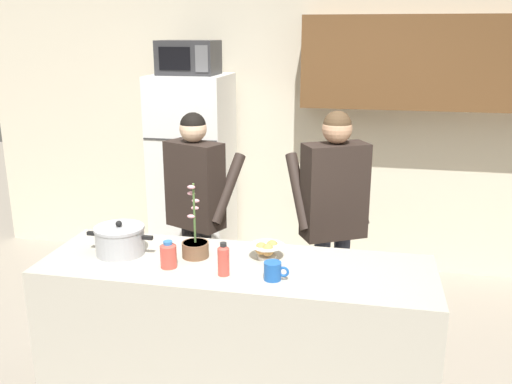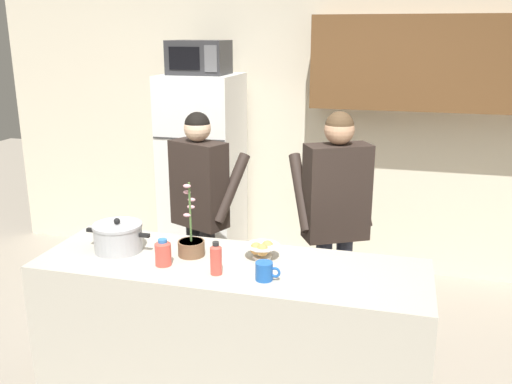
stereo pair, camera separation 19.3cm
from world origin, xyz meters
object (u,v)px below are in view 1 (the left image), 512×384
(refrigerator, at_px, (193,177))
(cooking_pot, at_px, (120,240))
(microwave, at_px, (189,58))
(potted_orchid, at_px, (195,246))
(coffee_mug, at_px, (273,271))
(bottle_near_edge, at_px, (168,254))
(bottle_mid_counter, at_px, (224,259))
(person_near_pot, at_px, (196,197))
(person_by_sink, at_px, (333,204))
(bread_bowl, at_px, (267,250))

(refrigerator, height_order, cooking_pot, refrigerator)
(microwave, height_order, potted_orchid, microwave)
(cooking_pot, distance_m, coffee_mug, 0.93)
(bottle_near_edge, xyz_separation_m, potted_orchid, (0.10, 0.17, -0.01))
(microwave, relative_size, potted_orchid, 1.12)
(bottle_mid_counter, xyz_separation_m, potted_orchid, (-0.22, 0.20, -0.02))
(refrigerator, bearing_deg, person_near_pot, -70.88)
(person_by_sink, bearing_deg, bread_bowl, -112.75)
(bottle_near_edge, bearing_deg, coffee_mug, -4.00)
(person_by_sink, bearing_deg, bottle_mid_counter, -116.24)
(bread_bowl, xyz_separation_m, potted_orchid, (-0.40, -0.05, 0.01))
(person_by_sink, bearing_deg, bottle_near_edge, -129.92)
(refrigerator, xyz_separation_m, person_by_sink, (1.30, -1.00, 0.14))
(refrigerator, height_order, person_near_pot, refrigerator)
(refrigerator, xyz_separation_m, potted_orchid, (0.59, -1.80, 0.09))
(microwave, bearing_deg, person_by_sink, -36.96)
(person_near_pot, bearing_deg, microwave, 109.55)
(bottle_near_edge, bearing_deg, person_by_sink, 50.08)
(bread_bowl, bearing_deg, coffee_mug, -72.93)
(potted_orchid, bearing_deg, person_near_pot, 107.22)
(bottle_near_edge, bearing_deg, bottle_mid_counter, -6.57)
(microwave, relative_size, cooking_pot, 1.22)
(microwave, height_order, bottle_mid_counter, microwave)
(refrigerator, distance_m, microwave, 1.03)
(bread_bowl, height_order, bottle_mid_counter, bottle_mid_counter)
(coffee_mug, bearing_deg, potted_orchid, 156.56)
(refrigerator, relative_size, microwave, 3.72)
(person_near_pot, relative_size, bottle_mid_counter, 8.97)
(coffee_mug, bearing_deg, microwave, 118.34)
(potted_orchid, bearing_deg, cooking_pot, -174.65)
(microwave, distance_m, person_by_sink, 1.86)
(person_by_sink, bearing_deg, cooking_pot, -143.75)
(refrigerator, height_order, potted_orchid, refrigerator)
(person_by_sink, xyz_separation_m, cooking_pot, (-1.14, -0.84, -0.03))
(person_by_sink, bearing_deg, person_near_pot, 175.84)
(person_near_pot, xyz_separation_m, bottle_near_edge, (0.17, -1.04, -0.00))
(cooking_pot, xyz_separation_m, bottle_near_edge, (0.34, -0.13, -0.01))
(bottle_mid_counter, height_order, potted_orchid, potted_orchid)
(person_near_pot, distance_m, cooking_pot, 0.92)
(person_near_pot, distance_m, person_by_sink, 0.98)
(person_by_sink, relative_size, potted_orchid, 3.87)
(person_near_pot, height_order, coffee_mug, person_near_pot)
(microwave, height_order, coffee_mug, microwave)
(refrigerator, distance_m, bottle_mid_counter, 2.16)
(refrigerator, height_order, person_by_sink, refrigerator)
(microwave, xyz_separation_m, bottle_mid_counter, (0.81, -1.98, -0.92))
(microwave, relative_size, bottle_near_edge, 3.22)
(microwave, height_order, cooking_pot, microwave)
(microwave, distance_m, potted_orchid, 2.10)
(person_near_pot, xyz_separation_m, bread_bowl, (0.67, -0.82, -0.02))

